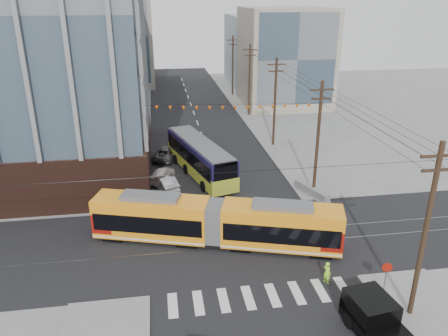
{
  "coord_description": "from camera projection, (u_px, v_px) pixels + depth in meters",
  "views": [
    {
      "loc": [
        -5.84,
        -25.22,
        17.99
      ],
      "look_at": [
        -0.44,
        9.37,
        4.01
      ],
      "focal_mm": 35.0,
      "sensor_mm": 36.0,
      "label": 1
    }
  ],
  "objects": [
    {
      "name": "ground",
      "position": [
        251.0,
        269.0,
        30.65
      ],
      "size": [
        160.0,
        160.0,
        0.0
      ],
      "primitive_type": "plane",
      "color": "slate"
    },
    {
      "name": "bg_bldg_nw_near",
      "position": [
        86.0,
        52.0,
        72.58
      ],
      "size": [
        18.0,
        16.0,
        18.0
      ],
      "primitive_type": "cube",
      "color": "#8C99A5",
      "rests_on": "ground"
    },
    {
      "name": "bg_bldg_ne_near",
      "position": [
        285.0,
        57.0,
        74.01
      ],
      "size": [
        14.0,
        14.0,
        16.0
      ],
      "primitive_type": "cube",
      "color": "gray",
      "rests_on": "ground"
    },
    {
      "name": "bg_bldg_nw_far",
      "position": [
        114.0,
        35.0,
        90.99
      ],
      "size": [
        16.0,
        18.0,
        20.0
      ],
      "primitive_type": "cube",
      "color": "gray",
      "rests_on": "ground"
    },
    {
      "name": "bg_bldg_ne_far",
      "position": [
        267.0,
        49.0,
        93.02
      ],
      "size": [
        16.0,
        16.0,
        14.0
      ],
      "primitive_type": "cube",
      "color": "#8C99A5",
      "rests_on": "ground"
    },
    {
      "name": "utility_pole_near",
      "position": [
        425.0,
        235.0,
        24.32
      ],
      "size": [
        0.3,
        0.3,
        11.0
      ],
      "primitive_type": "cylinder",
      "color": "black",
      "rests_on": "ground"
    },
    {
      "name": "utility_pole_far",
      "position": [
        233.0,
        66.0,
        81.21
      ],
      "size": [
        0.3,
        0.3,
        11.0
      ],
      "primitive_type": "cylinder",
      "color": "black",
      "rests_on": "ground"
    },
    {
      "name": "streetcar",
      "position": [
        215.0,
        222.0,
        33.24
      ],
      "size": [
        18.83,
        8.21,
        3.64
      ],
      "primitive_type": null,
      "rotation": [
        0.0,
        0.0,
        -0.3
      ],
      "color": "orange",
      "rests_on": "ground"
    },
    {
      "name": "city_bus",
      "position": [
        200.0,
        157.0,
        46.28
      ],
      "size": [
        6.32,
        13.44,
        3.73
      ],
      "primitive_type": null,
      "rotation": [
        0.0,
        0.0,
        0.28
      ],
      "color": "#17123B",
      "rests_on": "ground"
    },
    {
      "name": "pickup_truck",
      "position": [
        389.0,
        334.0,
        23.35
      ],
      "size": [
        3.09,
        6.52,
        2.13
      ],
      "primitive_type": null,
      "rotation": [
        0.0,
        0.0,
        0.14
      ],
      "color": "black",
      "rests_on": "ground"
    },
    {
      "name": "parked_car_silver",
      "position": [
        165.0,
        182.0,
        43.05
      ],
      "size": [
        2.81,
        4.64,
        1.44
      ],
      "primitive_type": "imported",
      "rotation": [
        0.0,
        0.0,
        3.46
      ],
      "color": "#B6B7B9",
      "rests_on": "ground"
    },
    {
      "name": "parked_car_white",
      "position": [
        162.0,
        174.0,
        45.12
      ],
      "size": [
        3.25,
        4.73,
        1.27
      ],
      "primitive_type": "imported",
      "rotation": [
        0.0,
        0.0,
        2.77
      ],
      "color": "silver",
      "rests_on": "ground"
    },
    {
      "name": "parked_car_grey",
      "position": [
        168.0,
        153.0,
        51.06
      ],
      "size": [
        4.08,
        5.73,
        1.45
      ],
      "primitive_type": "imported",
      "rotation": [
        0.0,
        0.0,
        2.78
      ],
      "color": "#505051",
      "rests_on": "ground"
    },
    {
      "name": "pedestrian",
      "position": [
        327.0,
        273.0,
        28.94
      ],
      "size": [
        0.59,
        0.69,
        1.61
      ],
      "primitive_type": "imported",
      "rotation": [
        0.0,
        0.0,
        2.0
      ],
      "color": "#AAFF32",
      "rests_on": "ground"
    },
    {
      "name": "stop_sign",
      "position": [
        385.0,
        280.0,
        27.65
      ],
      "size": [
        0.82,
        0.82,
        2.25
      ],
      "primitive_type": null,
      "rotation": [
        0.0,
        0.0,
        -0.23
      ],
      "color": "#9F1709",
      "rests_on": "ground"
    },
    {
      "name": "jersey_barrier",
      "position": [
        312.0,
        191.0,
        41.73
      ],
      "size": [
        2.47,
        4.48,
        0.88
      ],
      "primitive_type": "cube",
      "rotation": [
        0.0,
        0.0,
        0.36
      ],
      "color": "slate",
      "rests_on": "ground"
    }
  ]
}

